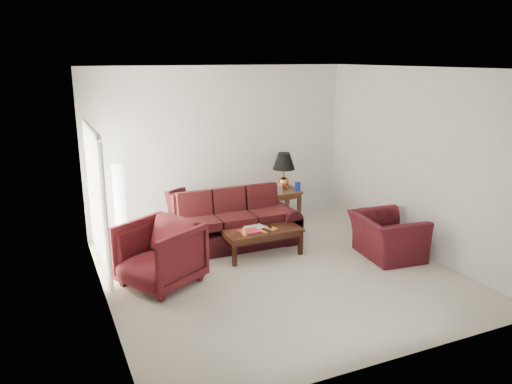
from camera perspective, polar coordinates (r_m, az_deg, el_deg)
floor at (r=7.63m, az=2.63°, el=-9.18°), size 5.00×5.00×0.00m
blinds at (r=7.81m, az=-17.85°, el=-0.89°), size 0.10×2.00×2.16m
sofa at (r=8.52m, az=-2.62°, el=-3.22°), size 2.32×1.17×0.92m
throw_pillow at (r=8.84m, az=-9.00°, el=-0.99°), size 0.45×0.37×0.42m
end_table at (r=9.76m, az=2.99°, el=-1.60°), size 0.61×0.61×0.65m
table_lamp at (r=9.65m, az=3.20°, el=2.41°), size 0.54×0.54×0.72m
clock at (r=9.41m, az=2.56°, el=0.33°), size 0.17×0.10×0.16m
blue_canister at (r=9.61m, az=4.79°, el=0.65°), size 0.13×0.13×0.17m
picture_frame at (r=9.74m, az=2.06°, el=0.84°), size 0.19×0.20×0.05m
floor_lamp at (r=8.76m, az=-15.27°, el=-1.44°), size 0.25×0.25×1.43m
armchair_left at (r=7.21m, az=-10.96°, el=-7.00°), size 1.36×1.35×0.92m
armchair_right at (r=8.35m, az=14.75°, el=-4.90°), size 1.04×1.16×0.70m
coffee_table at (r=8.20m, az=0.63°, el=-5.68°), size 1.40×1.00×0.44m
magazine_red at (r=7.99m, az=-0.79°, el=-4.50°), size 0.31×0.24×0.02m
magazine_white at (r=8.18m, az=-0.13°, el=-4.03°), size 0.33×0.26×0.02m
magazine_orange at (r=8.09m, az=1.30°, el=-4.27°), size 0.33×0.29×0.02m
remote_a at (r=7.99m, az=1.20°, el=-4.35°), size 0.10×0.18×0.02m
remote_b at (r=8.15m, az=1.53°, el=-3.95°), size 0.08×0.17×0.02m
yellow_glass at (r=7.81m, az=-1.30°, el=-4.56°), size 0.10×0.10×0.12m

